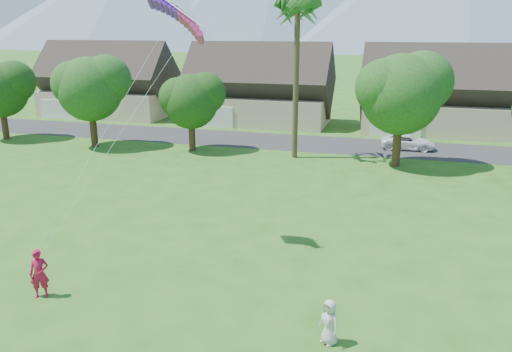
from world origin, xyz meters
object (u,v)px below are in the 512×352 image
(parafoil_kite, at_px, (179,15))
(kite_flyer, at_px, (39,274))
(watcher, at_px, (329,322))
(parked_car, at_px, (408,142))

(parafoil_kite, bearing_deg, kite_flyer, -119.05)
(watcher, distance_m, parafoil_kite, 14.23)
(kite_flyer, xyz_separation_m, parafoil_kite, (3.37, 6.58, 9.70))
(kite_flyer, relative_size, parafoil_kite, 0.67)
(kite_flyer, xyz_separation_m, watcher, (11.25, 0.05, -0.19))
(watcher, height_order, parafoil_kite, parafoil_kite)
(kite_flyer, relative_size, parked_car, 0.43)
(watcher, xyz_separation_m, parafoil_kite, (-7.88, 6.53, 9.89))
(watcher, relative_size, parafoil_kite, 0.54)
(watcher, relative_size, parked_car, 0.35)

